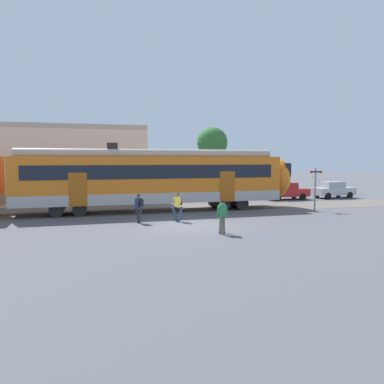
{
  "coord_description": "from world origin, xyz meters",
  "views": [
    {
      "loc": [
        -5.38,
        -19.28,
        3.57
      ],
      "look_at": [
        1.0,
        2.85,
        1.6
      ],
      "focal_mm": 35.0,
      "sensor_mm": 36.0,
      "label": 1
    }
  ],
  "objects_px": {
    "pedestrian_navy": "(139,206)",
    "pedestrian_yellow": "(178,204)",
    "parked_car_red": "(286,191)",
    "pedestrian_green": "(222,214)",
    "parked_car_silver": "(333,190)",
    "crossing_signal": "(315,182)"
  },
  "relations": [
    {
      "from": "pedestrian_navy",
      "to": "pedestrian_yellow",
      "type": "height_order",
      "value": "same"
    },
    {
      "from": "parked_car_red",
      "to": "pedestrian_green",
      "type": "bearing_deg",
      "value": -130.07
    },
    {
      "from": "pedestrian_navy",
      "to": "parked_car_red",
      "type": "distance_m",
      "value": 17.13
    },
    {
      "from": "pedestrian_yellow",
      "to": "parked_car_red",
      "type": "xyz_separation_m",
      "value": [
        12.32,
        9.03,
        -0.21
      ]
    },
    {
      "from": "pedestrian_green",
      "to": "parked_car_silver",
      "type": "relative_size",
      "value": 0.41
    },
    {
      "from": "pedestrian_navy",
      "to": "pedestrian_green",
      "type": "relative_size",
      "value": 1.0
    },
    {
      "from": "pedestrian_green",
      "to": "crossing_signal",
      "type": "xyz_separation_m",
      "value": [
        9.25,
        5.98,
        1.05
      ]
    },
    {
      "from": "parked_car_red",
      "to": "crossing_signal",
      "type": "height_order",
      "value": "crossing_signal"
    },
    {
      "from": "pedestrian_navy",
      "to": "crossing_signal",
      "type": "relative_size",
      "value": 0.56
    },
    {
      "from": "pedestrian_navy",
      "to": "pedestrian_yellow",
      "type": "relative_size",
      "value": 1.0
    },
    {
      "from": "parked_car_silver",
      "to": "pedestrian_green",
      "type": "bearing_deg",
      "value": -140.65
    },
    {
      "from": "pedestrian_yellow",
      "to": "crossing_signal",
      "type": "bearing_deg",
      "value": 9.6
    },
    {
      "from": "parked_car_red",
      "to": "parked_car_silver",
      "type": "relative_size",
      "value": 0.99
    },
    {
      "from": "parked_car_red",
      "to": "parked_car_silver",
      "type": "distance_m",
      "value": 5.03
    },
    {
      "from": "pedestrian_navy",
      "to": "parked_car_red",
      "type": "height_order",
      "value": "pedestrian_navy"
    },
    {
      "from": "parked_car_red",
      "to": "parked_car_silver",
      "type": "height_order",
      "value": "same"
    },
    {
      "from": "parked_car_red",
      "to": "crossing_signal",
      "type": "bearing_deg",
      "value": -104.63
    },
    {
      "from": "pedestrian_green",
      "to": "pedestrian_navy",
      "type": "bearing_deg",
      "value": 128.83
    },
    {
      "from": "pedestrian_navy",
      "to": "crossing_signal",
      "type": "distance_m",
      "value": 12.84
    },
    {
      "from": "pedestrian_yellow",
      "to": "pedestrian_navy",
      "type": "bearing_deg",
      "value": 178.5
    },
    {
      "from": "pedestrian_yellow",
      "to": "crossing_signal",
      "type": "distance_m",
      "value": 10.62
    },
    {
      "from": "pedestrian_yellow",
      "to": "parked_car_red",
      "type": "height_order",
      "value": "pedestrian_yellow"
    }
  ]
}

